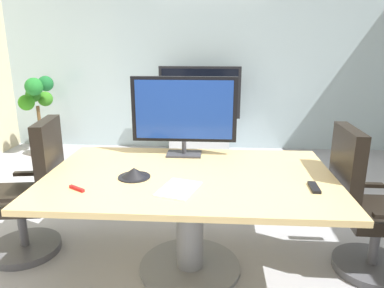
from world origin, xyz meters
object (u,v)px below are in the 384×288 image
office_chair_right (365,214)px  remote_control (314,187)px  potted_plant (39,112)px  conference_phone (134,173)px  conference_table (190,198)px  wall_display_unit (200,125)px  tv_monitor (184,112)px  office_chair_left (31,199)px

office_chair_right → remote_control: office_chair_right is taller
potted_plant → conference_phone: size_ratio=5.39×
conference_table → wall_display_unit: bearing=91.2°
tv_monitor → potted_plant: 3.30m
office_chair_right → wall_display_unit: 3.17m
conference_table → remote_control: (0.80, -0.20, 0.19)m
remote_control → wall_display_unit: bearing=107.1°
tv_monitor → wall_display_unit: 2.59m
wall_display_unit → conference_phone: bearing=-95.9°
wall_display_unit → office_chair_right: bearing=-65.3°
office_chair_left → conference_phone: bearing=66.7°
wall_display_unit → potted_plant: wall_display_unit is taller
tv_monitor → remote_control: tv_monitor is taller
conference_table → conference_phone: (-0.37, -0.08, 0.21)m
tv_monitor → remote_control: (0.88, -0.65, -0.35)m
office_chair_left → tv_monitor: bearing=95.7°
office_chair_left → wall_display_unit: wall_display_unit is taller
tv_monitor → wall_display_unit: size_ratio=0.64×
conference_table → potted_plant: size_ratio=1.69×
office_chair_left → potted_plant: potted_plant is taller
office_chair_left → remote_control: bearing=72.0°
conference_phone → remote_control: bearing=-5.8°
office_chair_left → remote_control: (2.07, -0.36, 0.31)m
office_chair_right → conference_table: bearing=93.8°
tv_monitor → wall_display_unit: tv_monitor is taller
potted_plant → office_chair_right: bearing=-35.6°
conference_phone → conference_table: bearing=12.6°
office_chair_right → potted_plant: size_ratio=0.92×
tv_monitor → remote_control: bearing=-36.6°
potted_plant → conference_table: bearing=-48.1°
conference_table → tv_monitor: size_ratio=2.39×
office_chair_left → conference_phone: (0.89, -0.24, 0.33)m
office_chair_right → tv_monitor: bearing=74.8°
conference_table → tv_monitor: (-0.08, 0.45, 0.54)m
conference_phone → tv_monitor: bearing=60.9°
conference_table → wall_display_unit: 2.96m
tv_monitor → conference_phone: (-0.30, -0.53, -0.33)m
remote_control → office_chair_left: bearing=171.9°
office_chair_right → conference_phone: (-1.64, -0.15, 0.33)m
conference_phone → remote_control: 1.19m
office_chair_right → remote_control: (-0.46, -0.27, 0.31)m
remote_control → potted_plant: bearing=139.7°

